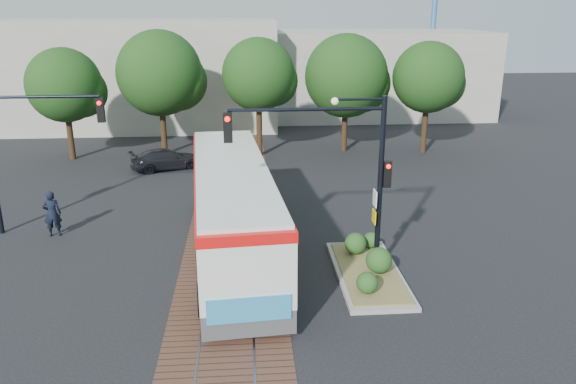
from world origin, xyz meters
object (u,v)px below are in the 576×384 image
at_px(traffic_island, 368,266).
at_px(parked_car, 166,159).
at_px(city_bus, 232,204).
at_px(signal_pole_left, 17,141).
at_px(officer, 52,214).
at_px(signal_pole_main, 344,159).

height_order(traffic_island, parked_car, parked_car).
bearing_deg(city_bus, traffic_island, -31.29).
relative_size(signal_pole_left, officer, 3.13).
height_order(signal_pole_main, parked_car, signal_pole_main).
xyz_separation_m(traffic_island, signal_pole_main, (-0.96, 0.09, 3.83)).
bearing_deg(signal_pole_main, signal_pole_left, 158.55).
xyz_separation_m(city_bus, traffic_island, (4.72, -2.34, -1.56)).
bearing_deg(signal_pole_left, parked_car, 64.67).
distance_m(traffic_island, parked_car, 16.69).
relative_size(city_bus, officer, 6.72).
xyz_separation_m(city_bus, signal_pole_left, (-8.47, 2.55, 1.97)).
distance_m(city_bus, officer, 7.68).
bearing_deg(parked_car, signal_pole_main, -172.53).
bearing_deg(city_bus, signal_pole_left, 158.37).
distance_m(signal_pole_left, parked_car, 10.80).
distance_m(city_bus, traffic_island, 5.50).
height_order(city_bus, officer, city_bus).
bearing_deg(officer, traffic_island, 148.91).
xyz_separation_m(signal_pole_left, officer, (1.14, -0.46, -2.91)).
bearing_deg(parked_car, signal_pole_left, 133.10).
xyz_separation_m(signal_pole_main, signal_pole_left, (-12.23, 4.80, -0.29)).
height_order(officer, parked_car, officer).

